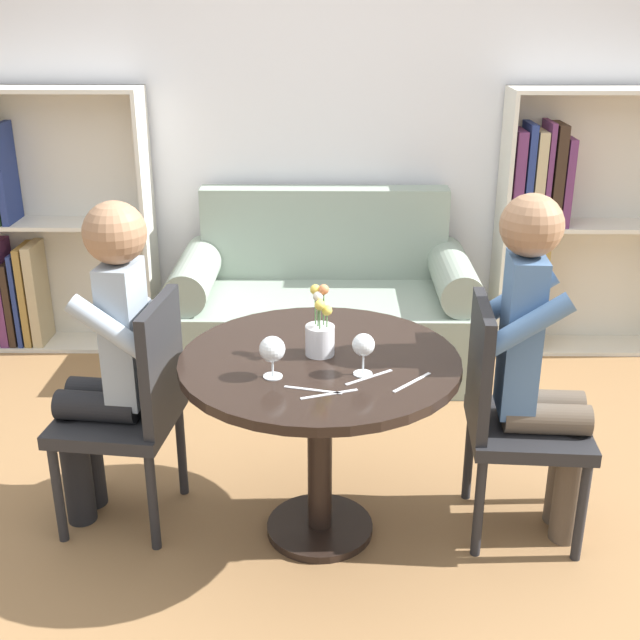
% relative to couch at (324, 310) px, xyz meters
% --- Properties ---
extents(ground_plane, '(16.00, 16.00, 0.00)m').
position_rel_couch_xyz_m(ground_plane, '(0.00, -1.51, -0.31)').
color(ground_plane, olive).
extents(back_wall, '(5.20, 0.05, 2.70)m').
position_rel_couch_xyz_m(back_wall, '(0.00, 0.43, 1.04)').
color(back_wall, silver).
rests_on(back_wall, ground_plane).
extents(round_table, '(0.98, 0.98, 0.72)m').
position_rel_couch_xyz_m(round_table, '(0.00, -1.51, 0.27)').
color(round_table, black).
rests_on(round_table, ground_plane).
extents(couch, '(1.57, 0.80, 0.92)m').
position_rel_couch_xyz_m(couch, '(0.00, 0.00, 0.00)').
color(couch, gray).
rests_on(couch, ground_plane).
extents(bookshelf_left, '(0.99, 0.28, 1.45)m').
position_rel_couch_xyz_m(bookshelf_left, '(-1.60, 0.27, 0.35)').
color(bookshelf_left, silver).
rests_on(bookshelf_left, ground_plane).
extents(bookshelf_right, '(0.99, 0.28, 1.45)m').
position_rel_couch_xyz_m(bookshelf_right, '(1.30, 0.27, 0.39)').
color(bookshelf_right, silver).
rests_on(bookshelf_right, ground_plane).
extents(chair_left, '(0.47, 0.47, 0.90)m').
position_rel_couch_xyz_m(chair_left, '(-0.68, -1.43, 0.18)').
color(chair_left, '#232326').
rests_on(chair_left, ground_plane).
extents(chair_right, '(0.44, 0.44, 0.90)m').
position_rel_couch_xyz_m(chair_right, '(0.68, -1.47, 0.18)').
color(chair_right, '#232326').
rests_on(chair_right, ground_plane).
extents(person_left, '(0.44, 0.37, 1.25)m').
position_rel_couch_xyz_m(person_left, '(-0.77, -1.42, 0.37)').
color(person_left, black).
rests_on(person_left, ground_plane).
extents(person_right, '(0.43, 0.36, 1.29)m').
position_rel_couch_xyz_m(person_right, '(0.77, -1.48, 0.38)').
color(person_right, brown).
rests_on(person_right, ground_plane).
extents(wine_glass_left, '(0.09, 0.09, 0.14)m').
position_rel_couch_xyz_m(wine_glass_left, '(-0.15, -1.67, 0.50)').
color(wine_glass_left, white).
rests_on(wine_glass_left, round_table).
extents(wine_glass_right, '(0.08, 0.08, 0.14)m').
position_rel_couch_xyz_m(wine_glass_right, '(0.14, -1.64, 0.51)').
color(wine_glass_right, white).
rests_on(wine_glass_right, round_table).
extents(flower_vase, '(0.10, 0.10, 0.26)m').
position_rel_couch_xyz_m(flower_vase, '(0.00, -1.48, 0.49)').
color(flower_vase, silver).
rests_on(flower_vase, round_table).
extents(knife_left_setting, '(0.19, 0.06, 0.00)m').
position_rel_couch_xyz_m(knife_left_setting, '(-0.02, -1.76, 0.41)').
color(knife_left_setting, silver).
rests_on(knife_left_setting, round_table).
extents(fork_left_setting, '(0.18, 0.08, 0.00)m').
position_rel_couch_xyz_m(fork_left_setting, '(0.03, -1.79, 0.41)').
color(fork_left_setting, silver).
rests_on(fork_left_setting, round_table).
extents(knife_right_setting, '(0.16, 0.12, 0.00)m').
position_rel_couch_xyz_m(knife_right_setting, '(0.16, -1.67, 0.41)').
color(knife_right_setting, silver).
rests_on(knife_right_setting, round_table).
extents(fork_right_setting, '(0.14, 0.15, 0.00)m').
position_rel_couch_xyz_m(fork_right_setting, '(0.30, -1.70, 0.41)').
color(fork_right_setting, silver).
rests_on(fork_right_setting, round_table).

